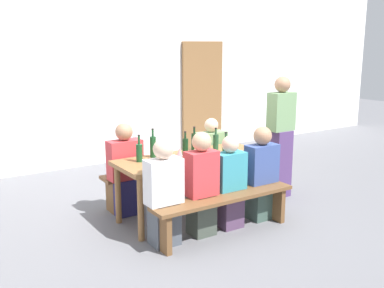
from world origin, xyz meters
TOP-DOWN VIEW (x-y plane):
  - ground_plane at (0.00, 0.00)m, footprint 24.00×24.00m
  - back_wall at (0.00, 3.04)m, footprint 14.00×0.20m
  - wooden_door at (2.12, 2.90)m, footprint 0.90×0.06m
  - tasting_table at (0.00, 0.00)m, footprint 1.83×0.71m
  - bench_near at (0.00, -0.65)m, footprint 1.73×0.30m
  - bench_far at (0.00, 0.65)m, footprint 1.73×0.30m
  - wine_bottle_0 at (0.38, 0.04)m, footprint 0.07×0.07m
  - wine_bottle_1 at (0.29, -0.28)m, footprint 0.08×0.08m
  - wine_bottle_2 at (0.20, 0.26)m, footprint 0.08×0.08m
  - wine_bottle_3 at (-0.08, 0.02)m, footprint 0.07×0.07m
  - wine_bottle_4 at (-0.63, 0.12)m, footprint 0.07×0.07m
  - wine_bottle_5 at (-0.41, 0.22)m, footprint 0.07×0.07m
  - wine_glass_0 at (0.70, 0.15)m, footprint 0.08×0.08m
  - wine_glass_1 at (0.18, 0.09)m, footprint 0.08×0.08m
  - wine_glass_2 at (-0.09, -0.19)m, footprint 0.08×0.08m
  - wine_glass_3 at (-0.27, -0.16)m, footprint 0.07×0.07m
  - seated_guest_near_0 at (-0.67, -0.50)m, footprint 0.38×0.24m
  - seated_guest_near_1 at (-0.20, -0.50)m, footprint 0.34×0.24m
  - seated_guest_near_2 at (0.18, -0.50)m, footprint 0.35×0.24m
  - seated_guest_near_3 at (0.65, -0.50)m, footprint 0.39×0.24m
  - seated_guest_far_0 at (-0.64, 0.50)m, footprint 0.41×0.24m
  - seated_guest_far_1 at (0.64, 0.50)m, footprint 0.42×0.24m
  - standing_host at (1.42, -0.01)m, footprint 0.35×0.24m

SIDE VIEW (x-z plane):
  - ground_plane at x=0.00m, z-range 0.00..0.00m
  - bench_near at x=0.00m, z-range 0.12..0.57m
  - bench_far at x=0.00m, z-range 0.12..0.57m
  - seated_guest_far_1 at x=0.64m, z-range -0.04..1.04m
  - seated_guest_near_2 at x=0.18m, z-range -0.03..1.04m
  - seated_guest_near_3 at x=0.65m, z-range -0.02..1.10m
  - seated_guest_far_0 at x=-0.64m, z-range -0.03..1.11m
  - seated_guest_near_0 at x=-0.67m, z-range -0.03..1.10m
  - seated_guest_near_1 at x=-0.20m, z-range -0.02..1.13m
  - tasting_table at x=0.00m, z-range 0.28..1.03m
  - standing_host at x=1.42m, z-range -0.01..1.62m
  - wine_glass_2 at x=-0.09m, z-range 0.78..0.93m
  - wine_bottle_4 at x=-0.63m, z-range 0.71..1.02m
  - wine_bottle_1 at x=0.29m, z-range 0.71..1.02m
  - wine_bottle_2 at x=0.20m, z-range 0.71..1.01m
  - wine_bottle_0 at x=0.38m, z-range 0.71..1.02m
  - wine_glass_0 at x=0.70m, z-range 0.78..0.95m
  - wine_glass_1 at x=0.18m, z-range 0.79..0.95m
  - wine_glass_3 at x=-0.27m, z-range 0.78..0.95m
  - wine_bottle_3 at x=-0.08m, z-range 0.71..1.02m
  - wine_bottle_5 at x=-0.41m, z-range 0.71..1.05m
  - wooden_door at x=2.12m, z-range 0.00..2.10m
  - back_wall at x=0.00m, z-range 0.00..3.20m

